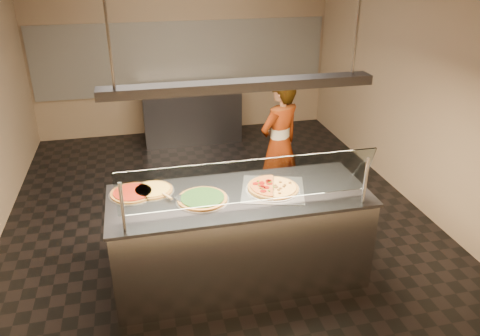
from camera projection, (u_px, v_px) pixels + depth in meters
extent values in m
cube|color=black|center=(217.00, 213.00, 5.81)|extent=(5.00, 6.00, 0.02)
cube|color=#9C8264|center=(182.00, 45.00, 7.82)|extent=(5.00, 0.02, 3.00)
cube|color=#9C8264|center=(312.00, 251.00, 2.52)|extent=(5.00, 0.02, 3.00)
cube|color=#9C8264|center=(417.00, 82.00, 5.68)|extent=(0.02, 6.00, 3.00)
cube|color=silver|center=(183.00, 58.00, 7.88)|extent=(4.90, 0.02, 1.20)
cube|color=#B7B7BC|center=(240.00, 238.00, 4.49)|extent=(2.36, 0.90, 0.90)
cube|color=#434349|center=(240.00, 196.00, 4.29)|extent=(2.40, 0.94, 0.03)
cylinder|color=#B7B7BC|center=(123.00, 208.00, 3.63)|extent=(0.03, 0.03, 0.44)
cylinder|color=#B7B7BC|center=(365.00, 181.00, 4.05)|extent=(0.03, 0.03, 0.44)
cube|color=white|center=(249.00, 182.00, 3.86)|extent=(2.16, 0.18, 0.47)
cube|color=silver|center=(273.00, 190.00, 4.37)|extent=(0.71, 0.71, 0.01)
cylinder|color=silver|center=(273.00, 189.00, 4.36)|extent=(0.51, 0.51, 0.01)
cylinder|color=#5E0904|center=(269.00, 180.00, 4.42)|extent=(0.06, 0.06, 0.01)
cylinder|color=#5E0904|center=(269.00, 181.00, 4.40)|extent=(0.06, 0.06, 0.01)
cylinder|color=#5E0904|center=(269.00, 183.00, 4.37)|extent=(0.06, 0.06, 0.01)
cylinder|color=#5E0904|center=(262.00, 182.00, 4.38)|extent=(0.06, 0.06, 0.01)
cylinder|color=#5E0904|center=(256.00, 183.00, 4.37)|extent=(0.06, 0.06, 0.01)
cylinder|color=#5E0904|center=(261.00, 185.00, 4.33)|extent=(0.06, 0.06, 0.01)
cylinder|color=#5E0904|center=(262.00, 187.00, 4.29)|extent=(0.06, 0.06, 0.01)
cylinder|color=#5E0904|center=(266.00, 187.00, 4.30)|extent=(0.06, 0.06, 0.01)
cylinder|color=#5E0904|center=(263.00, 190.00, 4.23)|extent=(0.06, 0.06, 0.01)
cube|color=#19590F|center=(270.00, 182.00, 4.38)|extent=(0.02, 0.02, 0.01)
cube|color=#19590F|center=(269.00, 182.00, 4.38)|extent=(0.02, 0.02, 0.01)
cube|color=#19590F|center=(258.00, 181.00, 4.41)|extent=(0.02, 0.02, 0.01)
cube|color=#19590F|center=(259.00, 184.00, 4.34)|extent=(0.02, 0.02, 0.01)
cube|color=#19590F|center=(260.00, 187.00, 4.28)|extent=(0.02, 0.02, 0.01)
cube|color=#19590F|center=(263.00, 189.00, 4.26)|extent=(0.02, 0.02, 0.01)
cube|color=#19590F|center=(269.00, 190.00, 4.23)|extent=(0.02, 0.02, 0.01)
cube|color=#19590F|center=(273.00, 186.00, 4.30)|extent=(0.02, 0.02, 0.01)
sphere|color=#513014|center=(279.00, 193.00, 4.23)|extent=(0.03, 0.03, 0.03)
sphere|color=#513014|center=(278.00, 190.00, 4.29)|extent=(0.03, 0.03, 0.03)
sphere|color=#513014|center=(276.00, 187.00, 4.33)|extent=(0.03, 0.03, 0.03)
sphere|color=#513014|center=(280.00, 188.00, 4.32)|extent=(0.03, 0.03, 0.03)
sphere|color=#513014|center=(277.00, 187.00, 4.34)|extent=(0.03, 0.03, 0.03)
sphere|color=#513014|center=(284.00, 186.00, 4.35)|extent=(0.03, 0.03, 0.03)
sphere|color=#513014|center=(285.00, 185.00, 4.38)|extent=(0.03, 0.03, 0.03)
sphere|color=#513014|center=(290.00, 183.00, 4.42)|extent=(0.03, 0.03, 0.03)
sphere|color=#513014|center=(275.00, 185.00, 4.37)|extent=(0.03, 0.03, 0.03)
sphere|color=#513014|center=(280.00, 182.00, 4.43)|extent=(0.03, 0.03, 0.03)
cylinder|color=silver|center=(202.00, 200.00, 4.19)|extent=(0.48, 0.48, 0.01)
cylinder|color=brown|center=(202.00, 198.00, 4.18)|extent=(0.45, 0.45, 0.02)
cylinder|color=black|center=(202.00, 197.00, 4.18)|extent=(0.39, 0.39, 0.01)
cylinder|color=silver|center=(153.00, 191.00, 4.35)|extent=(0.40, 0.40, 0.01)
cylinder|color=brown|center=(153.00, 190.00, 4.34)|extent=(0.37, 0.37, 0.02)
cylinder|color=gold|center=(153.00, 189.00, 4.34)|extent=(0.32, 0.32, 0.01)
cylinder|color=silver|center=(133.00, 194.00, 4.29)|extent=(0.43, 0.43, 0.01)
cylinder|color=brown|center=(133.00, 193.00, 4.29)|extent=(0.40, 0.40, 0.02)
cylinder|color=maroon|center=(132.00, 191.00, 4.28)|extent=(0.35, 0.35, 0.01)
cube|color=#B7B7BC|center=(182.00, 197.00, 4.18)|extent=(0.17, 0.16, 0.00)
cylinder|color=tan|center=(167.00, 196.00, 4.20)|extent=(0.09, 0.13, 0.02)
cube|color=#434349|center=(191.00, 114.00, 7.87)|extent=(1.59, 0.70, 0.90)
cube|color=#B7B7BC|center=(190.00, 87.00, 7.68)|extent=(1.63, 0.74, 0.03)
imported|color=#3B394C|center=(279.00, 144.00, 5.69)|extent=(0.71, 0.62, 1.63)
cube|color=#434349|center=(240.00, 86.00, 3.85)|extent=(2.30, 0.18, 0.08)
cylinder|color=#B7B7BC|center=(107.00, 21.00, 3.42)|extent=(0.02, 0.02, 1.01)
cylinder|color=#B7B7BC|center=(359.00, 13.00, 3.82)|extent=(0.02, 0.02, 1.01)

